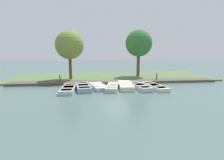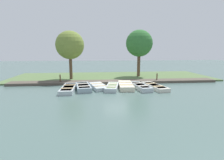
{
  "view_description": "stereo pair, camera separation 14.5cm",
  "coord_description": "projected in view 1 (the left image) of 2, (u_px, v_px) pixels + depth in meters",
  "views": [
    {
      "loc": [
        16.6,
        -2.36,
        3.4
      ],
      "look_at": [
        0.78,
        -0.57,
        0.65
      ],
      "focal_mm": 28.0,
      "sensor_mm": 36.0,
      "label": 1
    },
    {
      "loc": [
        16.62,
        -2.21,
        3.4
      ],
      "look_at": [
        0.78,
        -0.57,
        0.65
      ],
      "focal_mm": 28.0,
      "sensor_mm": 36.0,
      "label": 2
    }
  ],
  "objects": [
    {
      "name": "ground_plane",
      "position": [
        117.0,
        85.0,
        17.09
      ],
      "size": [
        80.0,
        80.0,
        0.0
      ],
      "primitive_type": "plane",
      "color": "#4C6660"
    },
    {
      "name": "rowboat_2",
      "position": [
        99.0,
        86.0,
        15.7
      ],
      "size": [
        3.12,
        1.79,
        0.33
      ],
      "rotation": [
        0.0,
        0.0,
        0.23
      ],
      "color": "#B2BCC1",
      "rests_on": "ground_plane"
    },
    {
      "name": "park_tree_left",
      "position": [
        139.0,
        44.0,
        21.35
      ],
      "size": [
        3.26,
        3.26,
        5.83
      ],
      "color": "brown",
      "rests_on": "ground_plane"
    },
    {
      "name": "rowboat_4",
      "position": [
        126.0,
        86.0,
        15.75
      ],
      "size": [
        3.34,
        1.44,
        0.44
      ],
      "rotation": [
        0.0,
        0.0,
        -0.08
      ],
      "color": "beige",
      "rests_on": "ground_plane"
    },
    {
      "name": "mooring_post_near",
      "position": [
        60.0,
        79.0,
        17.55
      ],
      "size": [
        0.12,
        0.12,
        0.96
      ],
      "color": "brown",
      "rests_on": "ground_plane"
    },
    {
      "name": "mooring_post_far",
      "position": [
        157.0,
        78.0,
        18.66
      ],
      "size": [
        0.12,
        0.12,
        0.96
      ],
      "color": "brown",
      "rests_on": "ground_plane"
    },
    {
      "name": "rowboat_3",
      "position": [
        112.0,
        87.0,
        15.39
      ],
      "size": [
        3.27,
        1.6,
        0.37
      ],
      "rotation": [
        0.0,
        0.0,
        -0.21
      ],
      "color": "#B2BCC1",
      "rests_on": "ground_plane"
    },
    {
      "name": "rowboat_6",
      "position": [
        154.0,
        86.0,
        15.66
      ],
      "size": [
        3.62,
        1.55,
        0.35
      ],
      "rotation": [
        0.0,
        0.0,
        0.16
      ],
      "color": "beige",
      "rests_on": "ground_plane"
    },
    {
      "name": "rowboat_5",
      "position": [
        140.0,
        86.0,
        15.54
      ],
      "size": [
        3.42,
        1.39,
        0.4
      ],
      "rotation": [
        0.0,
        0.0,
        0.13
      ],
      "color": "#B2BCC1",
      "rests_on": "ground_plane"
    },
    {
      "name": "park_tree_far_left",
      "position": [
        69.0,
        45.0,
        19.12
      ],
      "size": [
        3.1,
        3.1,
        5.48
      ],
      "color": "brown",
      "rests_on": "ground_plane"
    },
    {
      "name": "rowboat_0",
      "position": [
        69.0,
        89.0,
        14.71
      ],
      "size": [
        3.51,
        1.11,
        0.37
      ],
      "rotation": [
        0.0,
        0.0,
        -0.01
      ],
      "color": "#B2BCC1",
      "rests_on": "ground_plane"
    },
    {
      "name": "dock_walkway",
      "position": [
        115.0,
        82.0,
        18.22
      ],
      "size": [
        1.5,
        21.31,
        0.25
      ],
      "color": "#51473D",
      "rests_on": "ground_plane"
    },
    {
      "name": "shore_bank",
      "position": [
        111.0,
        77.0,
        21.98
      ],
      "size": [
        8.0,
        24.0,
        0.15
      ],
      "color": "#567042",
      "rests_on": "ground_plane"
    },
    {
      "name": "rowboat_1",
      "position": [
        83.0,
        87.0,
        15.16
      ],
      "size": [
        3.18,
        1.59,
        0.43
      ],
      "rotation": [
        0.0,
        0.0,
        0.15
      ],
      "color": "#8C9EA8",
      "rests_on": "ground_plane"
    }
  ]
}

